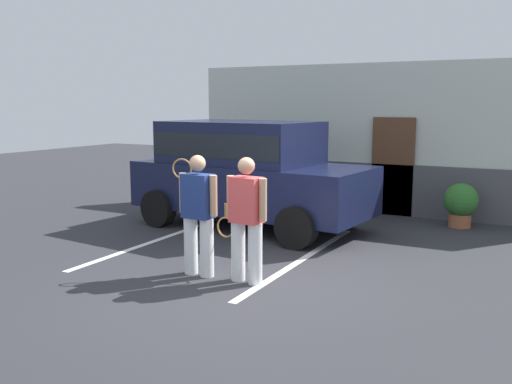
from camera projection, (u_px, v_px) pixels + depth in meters
The scene contains 8 objects.
ground_plane at pixel (249, 285), 7.45m from camera, with size 40.00×40.00×0.00m, color #2D2D33.
parking_stripe_0 at pixel (159, 239), 9.96m from camera, with size 0.12×4.40×0.01m, color silver.
parking_stripe_1 at pixel (303, 259), 8.70m from camera, with size 0.12×4.40×0.01m, color silver.
house_frontage at pixel (375, 143), 12.33m from camera, with size 8.40×0.40×3.26m.
parked_suv at pixel (246, 168), 10.85m from camera, with size 4.78×2.56×2.05m.
tennis_player_man at pixel (198, 213), 7.77m from camera, with size 0.77×0.29×1.69m.
tennis_player_woman at pixel (246, 218), 7.46m from camera, with size 0.88×0.31×1.69m.
potted_plant_by_porch at pixel (461, 203), 10.90m from camera, with size 0.65×0.65×0.86m.
Camera 1 is at (3.40, -6.31, 2.38)m, focal length 39.40 mm.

